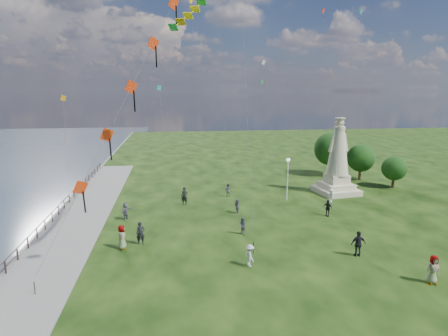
{
  "coord_description": "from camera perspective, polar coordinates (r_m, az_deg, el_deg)",
  "views": [
    {
      "loc": [
        -5.3,
        -22.4,
        11.81
      ],
      "look_at": [
        -1.0,
        8.0,
        5.5
      ],
      "focal_mm": 30.0,
      "sensor_mm": 36.0,
      "label": 1
    }
  ],
  "objects": [
    {
      "name": "person_0",
      "position": [
        30.41,
        -12.6,
        -9.67
      ],
      "size": [
        0.74,
        0.55,
        1.83
      ],
      "primitive_type": "imported",
      "rotation": [
        0.0,
        0.0,
        0.18
      ],
      "color": "black",
      "rests_on": "ground"
    },
    {
      "name": "lamppost",
      "position": [
        41.27,
        9.7,
        -0.29
      ],
      "size": [
        0.44,
        0.44,
        4.73
      ],
      "color": "silver",
      "rests_on": "ground"
    },
    {
      "name": "person_8",
      "position": [
        42.09,
        15.98,
        -4.06
      ],
      "size": [
        0.78,
        1.09,
        1.52
      ],
      "primitive_type": "imported",
      "rotation": [
        0.0,
        0.0,
        -1.26
      ],
      "color": "silver",
      "rests_on": "ground"
    },
    {
      "name": "person_4",
      "position": [
        27.41,
        29.23,
        -13.35
      ],
      "size": [
        0.92,
        0.58,
        1.86
      ],
      "primitive_type": "imported",
      "rotation": [
        0.0,
        0.0,
        -0.03
      ],
      "color": "#595960",
      "rests_on": "ground"
    },
    {
      "name": "person_3",
      "position": [
        29.34,
        19.79,
        -10.81
      ],
      "size": [
        1.14,
        0.6,
        1.92
      ],
      "primitive_type": "imported",
      "rotation": [
        0.0,
        0.0,
        3.12
      ],
      "color": "black",
      "rests_on": "ground"
    },
    {
      "name": "small_kites",
      "position": [
        46.0,
        2.57,
        15.07
      ],
      "size": [
        33.94,
        19.83,
        27.84
      ],
      "color": "#1CAA97",
      "rests_on": "ground"
    },
    {
      "name": "person_6",
      "position": [
        39.74,
        -6.04,
        -4.28
      ],
      "size": [
        0.82,
        0.68,
        1.93
      ],
      "primitive_type": "imported",
      "rotation": [
        0.0,
        0.0,
        -0.35
      ],
      "color": "black",
      "rests_on": "ground"
    },
    {
      "name": "person_2",
      "position": [
        26.34,
        3.98,
        -13.18
      ],
      "size": [
        0.74,
        1.1,
        1.56
      ],
      "primitive_type": "imported",
      "rotation": [
        0.0,
        0.0,
        1.81
      ],
      "color": "silver",
      "rests_on": "ground"
    },
    {
      "name": "red_kite_train",
      "position": [
        27.13,
        -14.24,
        10.9
      ],
      "size": [
        9.11,
        9.35,
        18.85
      ],
      "color": "black",
      "rests_on": "ground"
    },
    {
      "name": "tree_row",
      "position": [
        53.93,
        18.35,
        2.02
      ],
      "size": [
        8.81,
        11.59,
        6.15
      ],
      "color": "#382314",
      "rests_on": "ground"
    },
    {
      "name": "person_10",
      "position": [
        29.88,
        -15.3,
        -10.13
      ],
      "size": [
        0.74,
        1.02,
        1.9
      ],
      "primitive_type": "imported",
      "rotation": [
        0.0,
        0.0,
        1.76
      ],
      "color": "#595960",
      "rests_on": "ground"
    },
    {
      "name": "person_5",
      "position": [
        36.35,
        -14.74,
        -6.35
      ],
      "size": [
        1.34,
        1.68,
        1.67
      ],
      "primitive_type": "imported",
      "rotation": [
        0.0,
        0.0,
        1.06
      ],
      "color": "#595960",
      "rests_on": "ground"
    },
    {
      "name": "statue",
      "position": [
        45.5,
        16.89,
        0.39
      ],
      "size": [
        4.92,
        4.92,
        8.86
      ],
      "rotation": [
        0.0,
        0.0,
        0.14
      ],
      "color": "#C4BC94",
      "rests_on": "ground"
    },
    {
      "name": "person_7",
      "position": [
        42.71,
        0.57,
        -3.37
      ],
      "size": [
        0.82,
        0.58,
        1.54
      ],
      "primitive_type": "imported",
      "rotation": [
        0.0,
        0.0,
        2.97
      ],
      "color": "#595960",
      "rests_on": "ground"
    },
    {
      "name": "waterfront",
      "position": [
        35.0,
        -24.34,
        -9.3
      ],
      "size": [
        200.0,
        200.0,
        1.51
      ],
      "color": "#2E3C45",
      "rests_on": "ground"
    },
    {
      "name": "person_9",
      "position": [
        37.49,
        15.51,
        -5.88
      ],
      "size": [
        0.98,
        1.04,
        1.62
      ],
      "primitive_type": "imported",
      "rotation": [
        0.0,
        0.0,
        -0.87
      ],
      "color": "black",
      "rests_on": "ground"
    },
    {
      "name": "person_11",
      "position": [
        37.0,
        2.03,
        -5.83
      ],
      "size": [
        0.66,
        1.37,
        1.45
      ],
      "primitive_type": "imported",
      "rotation": [
        0.0,
        0.0,
        4.77
      ],
      "color": "#595960",
      "rests_on": "ground"
    },
    {
      "name": "person_1",
      "position": [
        31.66,
        2.88,
        -8.84
      ],
      "size": [
        0.79,
        0.86,
        1.51
      ],
      "primitive_type": "imported",
      "rotation": [
        0.0,
        0.0,
        -0.96
      ],
      "color": "#595960",
      "rests_on": "ground"
    }
  ]
}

